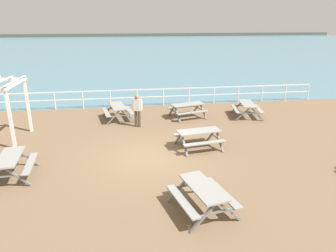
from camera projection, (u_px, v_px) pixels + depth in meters
name	position (u px, v px, depth m)	size (l,w,h in m)	color
ground_plane	(149.00, 160.00, 12.35)	(30.00, 24.00, 0.20)	brown
sea_band	(124.00, 47.00, 61.67)	(142.00, 90.00, 0.01)	teal
distant_shoreline	(122.00, 36.00, 101.90)	(142.00, 6.00, 1.80)	#4C4C47
seaward_railing	(137.00, 95.00, 19.33)	(23.07, 0.07, 1.08)	white
picnic_table_near_left	(199.00, 135.00, 13.07)	(2.01, 1.78, 0.80)	gray
picnic_table_near_right	(203.00, 192.00, 8.72)	(1.87, 2.09, 0.80)	gray
picnic_table_far_left	(10.00, 162.00, 10.60)	(1.67, 1.91, 0.80)	gray
picnic_table_far_right	(118.00, 109.00, 16.86)	(1.80, 2.03, 0.80)	gray
picnic_table_seaward	(247.00, 106.00, 17.33)	(1.80, 2.03, 0.80)	gray
picnic_table_corner	(187.00, 107.00, 17.17)	(2.12, 1.91, 0.80)	gray
visitor	(137.00, 109.00, 15.56)	(0.50, 0.33, 1.66)	#4C4233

